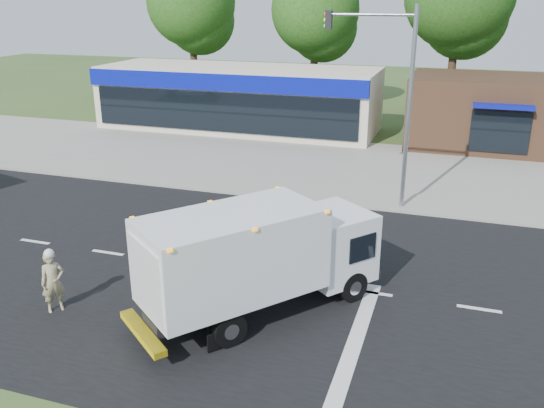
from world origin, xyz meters
name	(u,v)px	position (x,y,z in m)	size (l,w,h in m)	color
ground	(275,278)	(0.00, 0.00, 0.00)	(120.00, 120.00, 0.00)	#385123
road_asphalt	(275,278)	(0.00, 0.00, 0.00)	(60.00, 14.00, 0.02)	black
sidewalk	(333,195)	(0.00, 8.20, 0.06)	(60.00, 2.40, 0.12)	gray
parking_apron	(357,162)	(0.00, 14.00, 0.01)	(60.00, 9.00, 0.02)	gray
lane_markings	(306,306)	(1.35, -1.35, 0.02)	(55.20, 7.00, 0.01)	silver
ems_box_truck	(257,254)	(0.18, -2.12, 1.79)	(6.03, 6.81, 3.10)	black
emergency_worker	(53,281)	(-5.19, -3.73, 0.91)	(0.74, 0.76, 1.86)	tan
retail_strip_mall	(238,98)	(-9.00, 19.93, 2.01)	(18.00, 6.20, 4.00)	beige
brown_storefront	(499,112)	(7.00, 19.98, 2.00)	(10.00, 6.70, 4.00)	#382316
traffic_signal_pole	(394,88)	(2.35, 7.60, 4.92)	(3.51, 0.25, 8.00)	gray
background_trees	(386,10)	(-0.85, 28.16, 7.38)	(36.77, 7.39, 12.10)	#332114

